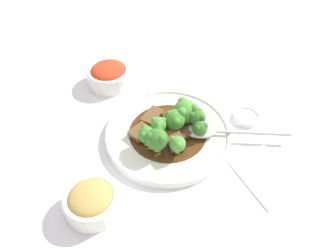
{
  "coord_description": "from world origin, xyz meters",
  "views": [
    {
      "loc": [
        -0.45,
        0.2,
        0.56
      ],
      "look_at": [
        0.0,
        0.0,
        0.03
      ],
      "focal_mm": 35.0,
      "sensor_mm": 36.0,
      "label": 1
    }
  ],
  "objects_px": {
    "broccoli_floret_4": "(159,125)",
    "serving_spoon": "(207,130)",
    "beef_strip_3": "(174,140)",
    "broccoli_floret_3": "(147,135)",
    "side_bowl_kimchi": "(109,75)",
    "broccoli_floret_0": "(185,111)",
    "broccoli_floret_6": "(200,128)",
    "broccoli_floret_1": "(178,144)",
    "beef_strip_0": "(140,132)",
    "beef_strip_1": "(171,119)",
    "beef_strip_4": "(188,131)",
    "beef_strip_2": "(152,116)",
    "broccoli_floret_2": "(157,139)",
    "broccoli_floret_5": "(197,118)",
    "main_plate": "(168,133)",
    "side_bowl_appetizer": "(91,201)",
    "broccoli_floret_7": "(176,120)",
    "sauce_dish": "(246,117)"
  },
  "relations": [
    {
      "from": "sauce_dish",
      "to": "broccoli_floret_6",
      "type": "bearing_deg",
      "value": 96.5
    },
    {
      "from": "broccoli_floret_4",
      "to": "beef_strip_2",
      "type": "bearing_deg",
      "value": -5.5
    },
    {
      "from": "broccoli_floret_0",
      "to": "broccoli_floret_1",
      "type": "relative_size",
      "value": 1.29
    },
    {
      "from": "main_plate",
      "to": "side_bowl_appetizer",
      "type": "bearing_deg",
      "value": 119.0
    },
    {
      "from": "serving_spoon",
      "to": "broccoli_floret_1",
      "type": "bearing_deg",
      "value": 106.68
    },
    {
      "from": "beef_strip_3",
      "to": "broccoli_floret_3",
      "type": "height_order",
      "value": "broccoli_floret_3"
    },
    {
      "from": "side_bowl_appetizer",
      "to": "broccoli_floret_5",
      "type": "bearing_deg",
      "value": -70.06
    },
    {
      "from": "beef_strip_1",
      "to": "beef_strip_2",
      "type": "xyz_separation_m",
      "value": [
        0.03,
        0.03,
        -0.0
      ]
    },
    {
      "from": "broccoli_floret_1",
      "to": "broccoli_floret_3",
      "type": "distance_m",
      "value": 0.07
    },
    {
      "from": "broccoli_floret_1",
      "to": "broccoli_floret_4",
      "type": "height_order",
      "value": "broccoli_floret_4"
    },
    {
      "from": "serving_spoon",
      "to": "side_bowl_appetizer",
      "type": "distance_m",
      "value": 0.29
    },
    {
      "from": "broccoli_floret_0",
      "to": "broccoli_floret_6",
      "type": "height_order",
      "value": "broccoli_floret_0"
    },
    {
      "from": "broccoli_floret_1",
      "to": "broccoli_floret_2",
      "type": "relative_size",
      "value": 0.78
    },
    {
      "from": "beef_strip_3",
      "to": "broccoli_floret_0",
      "type": "xyz_separation_m",
      "value": [
        0.05,
        -0.05,
        0.02
      ]
    },
    {
      "from": "broccoli_floret_1",
      "to": "beef_strip_3",
      "type": "bearing_deg",
      "value": -9.73
    },
    {
      "from": "broccoli_floret_0",
      "to": "broccoli_floret_5",
      "type": "xyz_separation_m",
      "value": [
        -0.03,
        -0.02,
        -0.0
      ]
    },
    {
      "from": "main_plate",
      "to": "beef_strip_4",
      "type": "bearing_deg",
      "value": -122.22
    },
    {
      "from": "beef_strip_4",
      "to": "broccoli_floret_1",
      "type": "height_order",
      "value": "broccoli_floret_1"
    },
    {
      "from": "broccoli_floret_1",
      "to": "broccoli_floret_6",
      "type": "xyz_separation_m",
      "value": [
        0.03,
        -0.06,
        -0.01
      ]
    },
    {
      "from": "beef_strip_1",
      "to": "broccoli_floret_1",
      "type": "relative_size",
      "value": 1.3
    },
    {
      "from": "main_plate",
      "to": "broccoli_floret_6",
      "type": "bearing_deg",
      "value": -123.43
    },
    {
      "from": "beef_strip_3",
      "to": "broccoli_floret_6",
      "type": "distance_m",
      "value": 0.06
    },
    {
      "from": "broccoli_floret_3",
      "to": "side_bowl_kimchi",
      "type": "relative_size",
      "value": 0.43
    },
    {
      "from": "beef_strip_3",
      "to": "broccoli_floret_7",
      "type": "bearing_deg",
      "value": -28.86
    },
    {
      "from": "broccoli_floret_6",
      "to": "beef_strip_4",
      "type": "bearing_deg",
      "value": 54.42
    },
    {
      "from": "broccoli_floret_2",
      "to": "broccoli_floret_1",
      "type": "bearing_deg",
      "value": -122.86
    },
    {
      "from": "main_plate",
      "to": "serving_spoon",
      "type": "distance_m",
      "value": 0.09
    },
    {
      "from": "main_plate",
      "to": "broccoli_floret_5",
      "type": "height_order",
      "value": "broccoli_floret_5"
    },
    {
      "from": "broccoli_floret_2",
      "to": "broccoli_floret_4",
      "type": "distance_m",
      "value": 0.05
    },
    {
      "from": "beef_strip_3",
      "to": "serving_spoon",
      "type": "bearing_deg",
      "value": -92.19
    },
    {
      "from": "broccoli_floret_6",
      "to": "side_bowl_kimchi",
      "type": "bearing_deg",
      "value": 24.63
    },
    {
      "from": "beef_strip_0",
      "to": "beef_strip_1",
      "type": "bearing_deg",
      "value": -84.38
    },
    {
      "from": "beef_strip_2",
      "to": "broccoli_floret_5",
      "type": "bearing_deg",
      "value": -129.88
    },
    {
      "from": "broccoli_floret_3",
      "to": "side_bowl_kimchi",
      "type": "bearing_deg",
      "value": 2.43
    },
    {
      "from": "broccoli_floret_3",
      "to": "serving_spoon",
      "type": "height_order",
      "value": "broccoli_floret_3"
    },
    {
      "from": "broccoli_floret_4",
      "to": "broccoli_floret_0",
      "type": "bearing_deg",
      "value": -79.09
    },
    {
      "from": "serving_spoon",
      "to": "side_bowl_appetizer",
      "type": "xyz_separation_m",
      "value": [
        -0.07,
        0.28,
        0.0
      ]
    },
    {
      "from": "beef_strip_0",
      "to": "broccoli_floret_6",
      "type": "bearing_deg",
      "value": -114.98
    },
    {
      "from": "broccoli_floret_4",
      "to": "serving_spoon",
      "type": "height_order",
      "value": "broccoli_floret_4"
    },
    {
      "from": "beef_strip_4",
      "to": "broccoli_floret_2",
      "type": "bearing_deg",
      "value": 102.14
    },
    {
      "from": "broccoli_floret_5",
      "to": "broccoli_floret_7",
      "type": "relative_size",
      "value": 0.94
    },
    {
      "from": "beef_strip_4",
      "to": "serving_spoon",
      "type": "distance_m",
      "value": 0.04
    },
    {
      "from": "broccoli_floret_0",
      "to": "broccoli_floret_4",
      "type": "relative_size",
      "value": 1.26
    },
    {
      "from": "broccoli_floret_7",
      "to": "side_bowl_appetizer",
      "type": "xyz_separation_m",
      "value": [
        -0.11,
        0.22,
        -0.02
      ]
    },
    {
      "from": "beef_strip_3",
      "to": "serving_spoon",
      "type": "distance_m",
      "value": 0.08
    },
    {
      "from": "beef_strip_3",
      "to": "broccoli_floret_1",
      "type": "relative_size",
      "value": 1.38
    },
    {
      "from": "side_bowl_appetizer",
      "to": "broccoli_floret_2",
      "type": "bearing_deg",
      "value": -66.14
    },
    {
      "from": "broccoli_floret_5",
      "to": "broccoli_floret_6",
      "type": "height_order",
      "value": "broccoli_floret_5"
    },
    {
      "from": "beef_strip_3",
      "to": "broccoli_floret_2",
      "type": "xyz_separation_m",
      "value": [
        -0.01,
        0.04,
        0.03
      ]
    },
    {
      "from": "beef_strip_3",
      "to": "beef_strip_4",
      "type": "relative_size",
      "value": 1.06
    }
  ]
}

